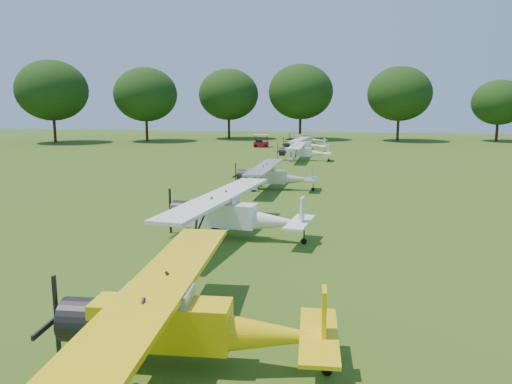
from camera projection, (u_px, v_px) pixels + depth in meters
ground at (256, 204)px, 31.55m from camera, size 160.00×160.00×0.00m
tree_belt at (315, 74)px, 29.68m from camera, size 137.36×130.27×14.52m
aircraft_2 at (183, 317)px, 11.96m from camera, size 7.03×11.20×2.20m
aircraft_3 at (232, 211)px, 23.53m from camera, size 7.13×11.31×2.22m
aircraft_4 at (272, 174)px, 36.79m from camera, size 6.12×9.73×1.92m
aircraft_5 at (302, 151)px, 55.21m from camera, size 5.98×9.49×1.88m
aircraft_6 at (303, 144)px, 64.88m from camera, size 5.81×9.25×1.82m
aircraft_7 at (306, 138)px, 74.58m from camera, size 5.80×9.18×1.80m
golf_cart at (261, 143)px, 71.80m from camera, size 2.20×1.45×1.80m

